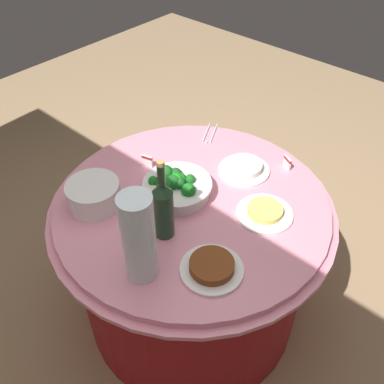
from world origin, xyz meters
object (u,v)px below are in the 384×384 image
Objects in this scene: broccoli_bowl at (176,186)px; wine_bottle at (163,208)px; decorative_fruit_vase at (139,242)px; label_placard_mid at (287,162)px; serving_tongs at (210,134)px; label_placard_front at (147,160)px; food_plate_rice at (244,168)px; plate_stack at (94,195)px; food_plate_noodles at (265,212)px; food_plate_stir_fry at (212,267)px.

broccoli_bowl is 0.83× the size of wine_bottle.
decorative_fruit_vase reaches higher than label_placard_mid.
label_placard_front is at bearing 82.63° from serving_tongs.
label_placard_mid is at bearing -176.67° from serving_tongs.
label_placard_mid is (-0.12, -0.14, 0.01)m from food_plate_rice.
wine_bottle is 0.42m from label_placard_front.
label_placard_mid is at bearing -122.38° from plate_stack.
plate_stack is at bearing 36.25° from food_plate_noodles.
plate_stack is (0.20, 0.25, 0.00)m from broccoli_bowl.
serving_tongs is at bearing -65.55° from decorative_fruit_vase.
label_placard_front is (0.40, -0.41, -0.12)m from decorative_fruit_vase.
decorative_fruit_vase is 1.55× the size of food_plate_stir_fry.
broccoli_bowl is at bearing -58.42° from wine_bottle.
broccoli_bowl reaches higher than food_plate_rice.
label_placard_mid is at bearing -118.24° from broccoli_bowl.
label_placard_front is 0.61m from label_placard_mid.
broccoli_bowl reaches higher than label_placard_mid.
plate_stack is 0.33m from wine_bottle.
label_placard_front is at bearing -35.14° from wine_bottle.
food_plate_noodles is (-0.54, -0.39, -0.04)m from plate_stack.
food_plate_noodles is at bearing -107.14° from decorative_fruit_vase.
plate_stack is 0.83m from label_placard_mid.
food_plate_rice is (0.22, -0.16, 0.00)m from food_plate_noodles.
broccoli_bowl is 0.23m from label_placard_front.
label_placard_front is (0.56, 0.09, 0.02)m from food_plate_noodles.
plate_stack is 0.68m from serving_tongs.
food_plate_stir_fry is 0.63m from label_placard_front.
wine_bottle is 1.53× the size of food_plate_noodles.
plate_stack is at bearing 12.54° from wine_bottle.
label_placard_front is (0.58, -0.25, 0.01)m from food_plate_stir_fry.
serving_tongs is 2.95× the size of label_placard_front.
food_plate_rice is at bearing -84.46° from decorative_fruit_vase.
broccoli_bowl is 5.09× the size of label_placard_mid.
label_placard_mid is (-0.42, -0.02, 0.03)m from serving_tongs.
wine_bottle is (-0.11, 0.18, 0.08)m from broccoli_bowl.
decorative_fruit_vase is (-0.38, 0.11, 0.10)m from plate_stack.
wine_bottle is 0.19m from decorative_fruit_vase.
serving_tongs is (0.18, -0.42, -0.04)m from broccoli_bowl.
label_placard_front is at bearing -23.85° from food_plate_stir_fry.
label_placard_front is (0.02, -0.31, -0.02)m from plate_stack.
food_plate_rice is at bearing -90.40° from wine_bottle.
decorative_fruit_vase is 6.18× the size of label_placard_front.
wine_bottle is at bearing 121.58° from broccoli_bowl.
food_plate_rice reaches higher than serving_tongs.
decorative_fruit_vase is at bearing 95.54° from food_plate_rice.
label_placard_front is (0.05, 0.37, 0.03)m from serving_tongs.
serving_tongs is at bearing -64.60° from wine_bottle.
wine_bottle reaches higher than plate_stack.
food_plate_stir_fry is (-0.35, 0.20, -0.03)m from broccoli_bowl.
label_placard_mid reaches higher than serving_tongs.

